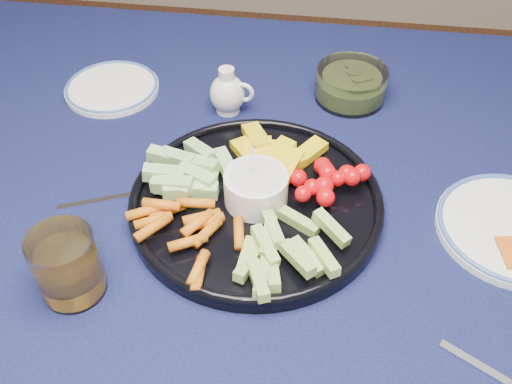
# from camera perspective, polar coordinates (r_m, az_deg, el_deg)

# --- Properties ---
(dining_table) EXTENTS (1.67, 1.07, 0.75)m
(dining_table) POSITION_cam_1_polar(r_m,az_deg,el_deg) (0.97, 1.70, -3.00)
(dining_table) COLOR #4B2F19
(dining_table) RESTS_ON ground
(crudite_platter) EXTENTS (0.38, 0.38, 0.12)m
(crudite_platter) POSITION_cam_1_polar(r_m,az_deg,el_deg) (0.85, -0.18, -0.56)
(crudite_platter) COLOR black
(crudite_platter) RESTS_ON dining_table
(creamer_pitcher) EXTENTS (0.08, 0.06, 0.09)m
(creamer_pitcher) POSITION_cam_1_polar(r_m,az_deg,el_deg) (1.03, -2.83, 9.84)
(creamer_pitcher) COLOR white
(creamer_pitcher) RESTS_ON dining_table
(pickle_bowl) EXTENTS (0.13, 0.13, 0.06)m
(pickle_bowl) POSITION_cam_1_polar(r_m,az_deg,el_deg) (1.08, 9.46, 10.45)
(pickle_bowl) COLOR silver
(pickle_bowl) RESTS_ON dining_table
(juice_tumbler) EXTENTS (0.08, 0.08, 0.10)m
(juice_tumbler) POSITION_cam_1_polar(r_m,az_deg,el_deg) (0.77, -18.26, -7.26)
(juice_tumbler) COLOR silver
(juice_tumbler) RESTS_ON dining_table
(fork_left) EXTENTS (0.15, 0.07, 0.00)m
(fork_left) POSITION_cam_1_polar(r_m,az_deg,el_deg) (0.91, -13.72, -0.51)
(fork_left) COLOR silver
(fork_left) RESTS_ON dining_table
(side_plate_extra) EXTENTS (0.18, 0.18, 0.01)m
(side_plate_extra) POSITION_cam_1_polar(r_m,az_deg,el_deg) (1.13, -14.20, 10.09)
(side_plate_extra) COLOR white
(side_plate_extra) RESTS_ON dining_table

